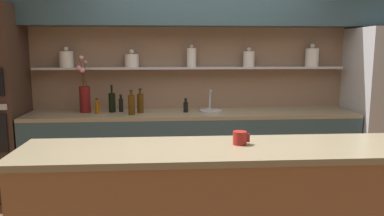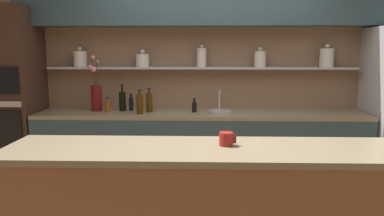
{
  "view_description": "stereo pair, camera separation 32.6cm",
  "coord_description": "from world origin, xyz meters",
  "px_view_note": "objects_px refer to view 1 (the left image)",
  "views": [
    {
      "loc": [
        -0.43,
        -2.93,
        1.63
      ],
      "look_at": [
        -0.2,
        0.29,
        1.12
      ],
      "focal_mm": 35.0,
      "sensor_mm": 36.0,
      "label": 1
    },
    {
      "loc": [
        -0.1,
        -2.94,
        1.63
      ],
      "look_at": [
        -0.2,
        0.29,
        1.12
      ],
      "focal_mm": 35.0,
      "sensor_mm": 36.0,
      "label": 2
    }
  ],
  "objects_px": {
    "bottle_sauce_0": "(97,107)",
    "bottle_spirit_1": "(140,103)",
    "bottle_wine_2": "(112,102)",
    "flower_vase": "(85,96)",
    "bottle_sauce_3": "(121,104)",
    "coffee_mug": "(240,138)",
    "bottle_spirit_5": "(131,104)",
    "bottle_sauce_4": "(186,106)",
    "sink_fixture": "(211,109)"
  },
  "relations": [
    {
      "from": "flower_vase",
      "to": "bottle_sauce_0",
      "type": "distance_m",
      "value": 0.2
    },
    {
      "from": "bottle_sauce_4",
      "to": "bottle_spirit_5",
      "type": "height_order",
      "value": "bottle_spirit_5"
    },
    {
      "from": "bottle_sauce_3",
      "to": "bottle_wine_2",
      "type": "bearing_deg",
      "value": -167.08
    },
    {
      "from": "bottle_sauce_4",
      "to": "coffee_mug",
      "type": "bearing_deg",
      "value": -82.38
    },
    {
      "from": "bottle_spirit_1",
      "to": "bottle_sauce_0",
      "type": "bearing_deg",
      "value": -179.73
    },
    {
      "from": "bottle_sauce_0",
      "to": "bottle_sauce_4",
      "type": "relative_size",
      "value": 1.05
    },
    {
      "from": "bottle_sauce_0",
      "to": "bottle_sauce_4",
      "type": "distance_m",
      "value": 0.99
    },
    {
      "from": "bottle_sauce_0",
      "to": "bottle_spirit_5",
      "type": "bearing_deg",
      "value": -16.64
    },
    {
      "from": "bottle_spirit_1",
      "to": "bottle_sauce_3",
      "type": "xyz_separation_m",
      "value": [
        -0.23,
        0.1,
        -0.03
      ]
    },
    {
      "from": "bottle_spirit_1",
      "to": "bottle_sauce_4",
      "type": "relative_size",
      "value": 1.71
    },
    {
      "from": "bottle_spirit_1",
      "to": "bottle_wine_2",
      "type": "xyz_separation_m",
      "value": [
        -0.32,
        0.08,
        0.0
      ]
    },
    {
      "from": "bottle_sauce_4",
      "to": "bottle_spirit_5",
      "type": "distance_m",
      "value": 0.61
    },
    {
      "from": "bottle_spirit_5",
      "to": "bottle_sauce_3",
      "type": "bearing_deg",
      "value": 122.26
    },
    {
      "from": "flower_vase",
      "to": "bottle_sauce_3",
      "type": "relative_size",
      "value": 3.24
    },
    {
      "from": "flower_vase",
      "to": "coffee_mug",
      "type": "bearing_deg",
      "value": -54.21
    },
    {
      "from": "sink_fixture",
      "to": "bottle_spirit_5",
      "type": "distance_m",
      "value": 0.9
    },
    {
      "from": "bottle_sauce_3",
      "to": "bottle_spirit_5",
      "type": "distance_m",
      "value": 0.26
    },
    {
      "from": "sink_fixture",
      "to": "bottle_sauce_4",
      "type": "relative_size",
      "value": 1.65
    },
    {
      "from": "bottle_sauce_0",
      "to": "bottle_wine_2",
      "type": "xyz_separation_m",
      "value": [
        0.15,
        0.08,
        0.04
      ]
    },
    {
      "from": "bottle_spirit_1",
      "to": "coffee_mug",
      "type": "xyz_separation_m",
      "value": [
        0.76,
        -1.84,
        0.03
      ]
    },
    {
      "from": "bottle_spirit_1",
      "to": "sink_fixture",
      "type": "bearing_deg",
      "value": 1.53
    },
    {
      "from": "bottle_spirit_1",
      "to": "bottle_sauce_3",
      "type": "relative_size",
      "value": 1.39
    },
    {
      "from": "flower_vase",
      "to": "bottle_spirit_5",
      "type": "relative_size",
      "value": 2.34
    },
    {
      "from": "bottle_wine_2",
      "to": "flower_vase",
      "type": "bearing_deg",
      "value": -178.4
    },
    {
      "from": "sink_fixture",
      "to": "bottle_wine_2",
      "type": "xyz_separation_m",
      "value": [
        -1.12,
        0.06,
        0.09
      ]
    },
    {
      "from": "flower_vase",
      "to": "bottle_spirit_1",
      "type": "bearing_deg",
      "value": -6.48
    },
    {
      "from": "flower_vase",
      "to": "bottle_spirit_5",
      "type": "distance_m",
      "value": 0.57
    },
    {
      "from": "bottle_sauce_4",
      "to": "coffee_mug",
      "type": "xyz_separation_m",
      "value": [
        0.25,
        -1.85,
        0.08
      ]
    },
    {
      "from": "sink_fixture",
      "to": "bottle_sauce_4",
      "type": "height_order",
      "value": "sink_fixture"
    },
    {
      "from": "bottle_wine_2",
      "to": "bottle_sauce_4",
      "type": "xyz_separation_m",
      "value": [
        0.83,
        -0.07,
        -0.05
      ]
    },
    {
      "from": "bottle_sauce_0",
      "to": "bottle_sauce_4",
      "type": "bearing_deg",
      "value": 0.68
    },
    {
      "from": "flower_vase",
      "to": "bottle_sauce_0",
      "type": "bearing_deg",
      "value": -26.45
    },
    {
      "from": "sink_fixture",
      "to": "bottle_sauce_3",
      "type": "xyz_separation_m",
      "value": [
        -1.02,
        0.08,
        0.06
      ]
    },
    {
      "from": "bottle_sauce_0",
      "to": "bottle_wine_2",
      "type": "height_order",
      "value": "bottle_wine_2"
    },
    {
      "from": "bottle_sauce_0",
      "to": "coffee_mug",
      "type": "bearing_deg",
      "value": -56.19
    },
    {
      "from": "flower_vase",
      "to": "bottle_spirit_5",
      "type": "xyz_separation_m",
      "value": [
        0.54,
        -0.19,
        -0.08
      ]
    },
    {
      "from": "sink_fixture",
      "to": "bottle_wine_2",
      "type": "distance_m",
      "value": 1.12
    },
    {
      "from": "bottle_sauce_0",
      "to": "coffee_mug",
      "type": "distance_m",
      "value": 2.22
    },
    {
      "from": "sink_fixture",
      "to": "bottle_sauce_4",
      "type": "distance_m",
      "value": 0.29
    },
    {
      "from": "sink_fixture",
      "to": "coffee_mug",
      "type": "distance_m",
      "value": 1.87
    },
    {
      "from": "bottle_sauce_4",
      "to": "coffee_mug",
      "type": "distance_m",
      "value": 1.87
    },
    {
      "from": "bottle_spirit_1",
      "to": "coffee_mug",
      "type": "distance_m",
      "value": 1.99
    },
    {
      "from": "bottle_sauce_0",
      "to": "bottle_spirit_1",
      "type": "bearing_deg",
      "value": 0.27
    },
    {
      "from": "bottle_wine_2",
      "to": "sink_fixture",
      "type": "bearing_deg",
      "value": -2.97
    },
    {
      "from": "flower_vase",
      "to": "bottle_wine_2",
      "type": "height_order",
      "value": "flower_vase"
    },
    {
      "from": "coffee_mug",
      "to": "bottle_sauce_3",
      "type": "bearing_deg",
      "value": 116.81
    },
    {
      "from": "bottle_sauce_0",
      "to": "bottle_spirit_1",
      "type": "distance_m",
      "value": 0.48
    },
    {
      "from": "bottle_sauce_0",
      "to": "coffee_mug",
      "type": "xyz_separation_m",
      "value": [
        1.23,
        -1.84,
        0.07
      ]
    },
    {
      "from": "bottle_sauce_0",
      "to": "flower_vase",
      "type": "bearing_deg",
      "value": 153.55
    },
    {
      "from": "flower_vase",
      "to": "bottle_sauce_4",
      "type": "relative_size",
      "value": 3.98
    }
  ]
}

